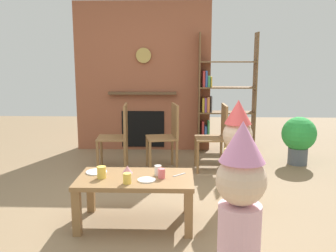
{
  "coord_description": "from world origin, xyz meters",
  "views": [
    {
      "loc": [
        0.28,
        -3.51,
        1.51
      ],
      "look_at": [
        0.15,
        0.4,
        0.79
      ],
      "focal_mm": 39.65,
      "sensor_mm": 36.0,
      "label": 1
    }
  ],
  "objects_px": {
    "coffee_table": "(136,185)",
    "dining_chair_middle": "(168,133)",
    "dining_chair_left": "(119,133)",
    "dining_chair_right": "(217,133)",
    "paper_plate_front": "(147,180)",
    "child_with_cone_hat": "(240,206)",
    "paper_cup_near_right": "(102,172)",
    "potted_plant_tall": "(299,137)",
    "birthday_cake_slice": "(127,169)",
    "paper_plate_rear": "(97,172)",
    "child_in_pink": "(237,150)",
    "paper_cup_center": "(162,174)",
    "paper_cup_far_left": "(158,170)",
    "bookshelf": "(221,99)",
    "paper_cup_near_left": "(127,178)"
  },
  "relations": [
    {
      "from": "coffee_table",
      "to": "paper_cup_near_right",
      "type": "height_order",
      "value": "paper_cup_near_right"
    },
    {
      "from": "paper_cup_near_left",
      "to": "paper_plate_front",
      "type": "distance_m",
      "value": 0.18
    },
    {
      "from": "paper_plate_rear",
      "to": "child_with_cone_hat",
      "type": "relative_size",
      "value": 0.17
    },
    {
      "from": "paper_cup_center",
      "to": "potted_plant_tall",
      "type": "distance_m",
      "value": 2.77
    },
    {
      "from": "birthday_cake_slice",
      "to": "dining_chair_left",
      "type": "relative_size",
      "value": 0.11
    },
    {
      "from": "child_with_cone_hat",
      "to": "child_in_pink",
      "type": "distance_m",
      "value": 1.52
    },
    {
      "from": "bookshelf",
      "to": "paper_cup_far_left",
      "type": "relative_size",
      "value": 20.36
    },
    {
      "from": "paper_cup_center",
      "to": "paper_cup_far_left",
      "type": "relative_size",
      "value": 0.95
    },
    {
      "from": "child_in_pink",
      "to": "coffee_table",
      "type": "bearing_deg",
      "value": 0.0
    },
    {
      "from": "paper_plate_rear",
      "to": "dining_chair_right",
      "type": "xyz_separation_m",
      "value": [
        1.29,
        1.59,
        0.06
      ]
    },
    {
      "from": "paper_cup_near_right",
      "to": "paper_cup_far_left",
      "type": "relative_size",
      "value": 1.16
    },
    {
      "from": "child_with_cone_hat",
      "to": "paper_cup_near_right",
      "type": "bearing_deg",
      "value": 10.47
    },
    {
      "from": "paper_cup_center",
      "to": "dining_chair_middle",
      "type": "bearing_deg",
      "value": 89.91
    },
    {
      "from": "paper_cup_far_left",
      "to": "dining_chair_right",
      "type": "bearing_deg",
      "value": 66.93
    },
    {
      "from": "paper_cup_near_left",
      "to": "birthday_cake_slice",
      "type": "distance_m",
      "value": 0.3
    },
    {
      "from": "paper_cup_center",
      "to": "paper_plate_rear",
      "type": "height_order",
      "value": "paper_cup_center"
    },
    {
      "from": "paper_cup_near_right",
      "to": "birthday_cake_slice",
      "type": "bearing_deg",
      "value": 36.72
    },
    {
      "from": "bookshelf",
      "to": "child_in_pink",
      "type": "xyz_separation_m",
      "value": [
        -0.07,
        -2.21,
        -0.29
      ]
    },
    {
      "from": "paper_cup_far_left",
      "to": "birthday_cake_slice",
      "type": "xyz_separation_m",
      "value": [
        -0.29,
        0.06,
        -0.01
      ]
    },
    {
      "from": "dining_chair_middle",
      "to": "dining_chair_right",
      "type": "height_order",
      "value": "same"
    },
    {
      "from": "paper_plate_rear",
      "to": "child_in_pink",
      "type": "relative_size",
      "value": 0.18
    },
    {
      "from": "dining_chair_middle",
      "to": "potted_plant_tall",
      "type": "relative_size",
      "value": 1.31
    },
    {
      "from": "paper_cup_far_left",
      "to": "child_in_pink",
      "type": "xyz_separation_m",
      "value": [
        0.79,
        0.44,
        0.09
      ]
    },
    {
      "from": "paper_cup_near_right",
      "to": "dining_chair_left",
      "type": "relative_size",
      "value": 0.12
    },
    {
      "from": "paper_plate_rear",
      "to": "bookshelf",
      "type": "bearing_deg",
      "value": 60.94
    },
    {
      "from": "child_with_cone_hat",
      "to": "dining_chair_left",
      "type": "relative_size",
      "value": 1.27
    },
    {
      "from": "coffee_table",
      "to": "dining_chair_middle",
      "type": "bearing_deg",
      "value": 82.03
    },
    {
      "from": "coffee_table",
      "to": "dining_chair_left",
      "type": "distance_m",
      "value": 1.76
    },
    {
      "from": "dining_chair_middle",
      "to": "potted_plant_tall",
      "type": "height_order",
      "value": "dining_chair_middle"
    },
    {
      "from": "paper_plate_rear",
      "to": "potted_plant_tall",
      "type": "bearing_deg",
      "value": 37.52
    },
    {
      "from": "coffee_table",
      "to": "paper_plate_rear",
      "type": "xyz_separation_m",
      "value": [
        -0.38,
        0.12,
        0.08
      ]
    },
    {
      "from": "paper_cup_near_left",
      "to": "dining_chair_middle",
      "type": "bearing_deg",
      "value": 81.28
    },
    {
      "from": "birthday_cake_slice",
      "to": "dining_chair_left",
      "type": "xyz_separation_m",
      "value": [
        -0.34,
        1.58,
        0.03
      ]
    },
    {
      "from": "paper_cup_near_right",
      "to": "paper_plate_front",
      "type": "relative_size",
      "value": 0.68
    },
    {
      "from": "potted_plant_tall",
      "to": "dining_chair_left",
      "type": "bearing_deg",
      "value": -172.61
    },
    {
      "from": "coffee_table",
      "to": "paper_plate_front",
      "type": "height_order",
      "value": "paper_plate_front"
    },
    {
      "from": "paper_plate_rear",
      "to": "dining_chair_middle",
      "type": "distance_m",
      "value": 1.73
    },
    {
      "from": "coffee_table",
      "to": "dining_chair_right",
      "type": "relative_size",
      "value": 1.16
    },
    {
      "from": "child_in_pink",
      "to": "potted_plant_tall",
      "type": "bearing_deg",
      "value": -152.73
    },
    {
      "from": "dining_chair_left",
      "to": "potted_plant_tall",
      "type": "bearing_deg",
      "value": -176.7
    },
    {
      "from": "birthday_cake_slice",
      "to": "dining_chair_right",
      "type": "bearing_deg",
      "value": 57.99
    },
    {
      "from": "paper_plate_front",
      "to": "dining_chair_left",
      "type": "xyz_separation_m",
      "value": [
        -0.54,
        1.79,
        0.06
      ]
    },
    {
      "from": "paper_cup_near_right",
      "to": "potted_plant_tall",
      "type": "bearing_deg",
      "value": 40.71
    },
    {
      "from": "paper_cup_near_left",
      "to": "paper_cup_near_right",
      "type": "relative_size",
      "value": 0.85
    },
    {
      "from": "potted_plant_tall",
      "to": "paper_cup_center",
      "type": "bearing_deg",
      "value": -132.2
    },
    {
      "from": "paper_cup_near_left",
      "to": "paper_cup_center",
      "type": "relative_size",
      "value": 1.03
    },
    {
      "from": "child_in_pink",
      "to": "dining_chair_left",
      "type": "xyz_separation_m",
      "value": [
        -1.41,
        1.2,
        -0.07
      ]
    },
    {
      "from": "coffee_table",
      "to": "child_in_pink",
      "type": "bearing_deg",
      "value": 26.64
    },
    {
      "from": "child_with_cone_hat",
      "to": "child_in_pink",
      "type": "relative_size",
      "value": 1.04
    },
    {
      "from": "paper_cup_center",
      "to": "child_in_pink",
      "type": "height_order",
      "value": "child_in_pink"
    }
  ]
}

